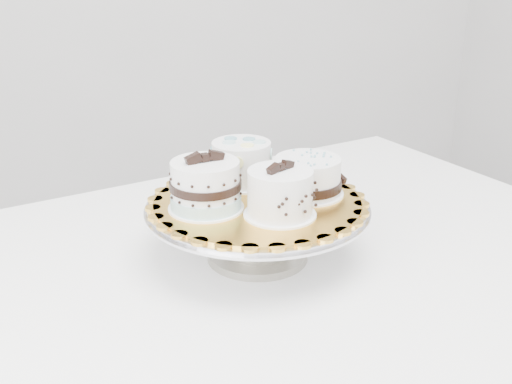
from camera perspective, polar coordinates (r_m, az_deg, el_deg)
name	(u,v)px	position (r m, az deg, el deg)	size (l,w,h in m)	color
table	(238,312)	(1.00, -1.59, -10.60)	(1.42, 1.06, 0.75)	white
cake_stand	(257,221)	(0.98, 0.13, -2.58)	(0.34, 0.34, 0.09)	gray
cake_board	(257,202)	(0.97, 0.13, -0.88)	(0.31, 0.31, 0.00)	orange
cake_swirl	(280,194)	(0.90, 2.16, -0.20)	(0.12, 0.12, 0.08)	white
cake_banded	(206,187)	(0.93, -4.51, 0.42)	(0.11, 0.11, 0.09)	white
cake_dots	(241,162)	(1.02, -1.30, 2.64)	(0.12, 0.12, 0.07)	white
cake_ribbon	(308,177)	(0.98, 4.65, 1.32)	(0.12, 0.12, 0.06)	white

